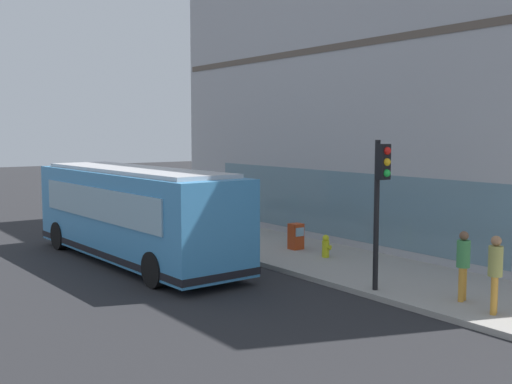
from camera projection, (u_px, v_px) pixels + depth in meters
The scene contains 11 objects.
ground at pixel (169, 271), 19.06m from camera, with size 120.00×120.00×0.00m, color #262628.
sidewalk_curb at pixel (288, 251), 21.77m from camera, with size 4.16×40.00×0.15m, color #9E9991.
building_corner at pixel (422, 73), 25.16m from camera, with size 9.71×20.59×13.17m.
city_bus_nearside at pixel (134, 215), 20.21m from camera, with size 2.93×10.13×3.07m.
traffic_light_near_corner at pixel (381, 186), 15.81m from camera, with size 0.32×0.49×3.88m.
fire_hydrant at pixel (326, 246), 20.30m from camera, with size 0.35×0.35×0.74m.
pedestrian_near_hydrant at pixel (226, 201), 27.53m from camera, with size 0.32×0.32×1.74m.
pedestrian_by_light_pole at pixel (463, 261), 15.02m from camera, with size 0.32×0.32×1.71m.
pedestrian_walking_along_curb at pixel (495, 269), 13.94m from camera, with size 0.32×0.32×1.78m.
pedestrian_near_building_entrance at pixel (246, 210), 25.17m from camera, with size 0.32×0.32×1.61m.
newspaper_vending_box at pixel (296, 236), 21.68m from camera, with size 0.44×0.43×0.90m.
Camera 1 is at (-8.80, -16.75, 4.26)m, focal length 43.75 mm.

